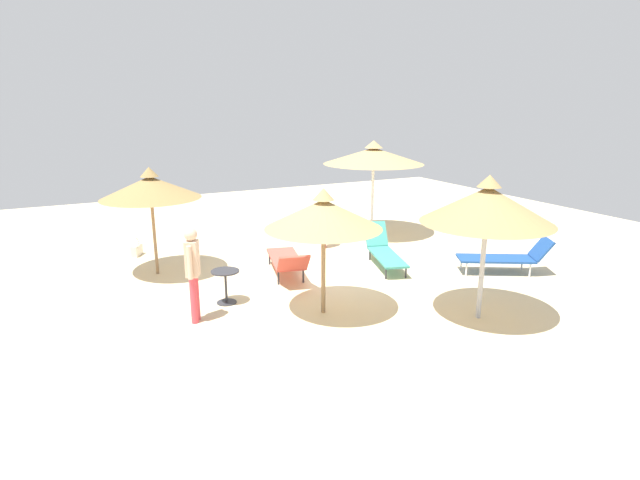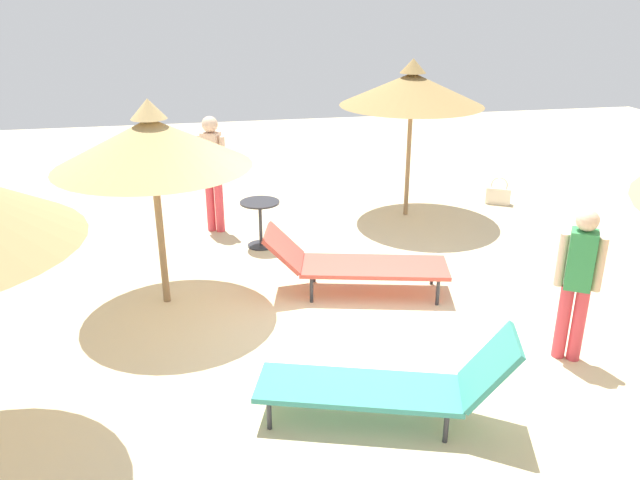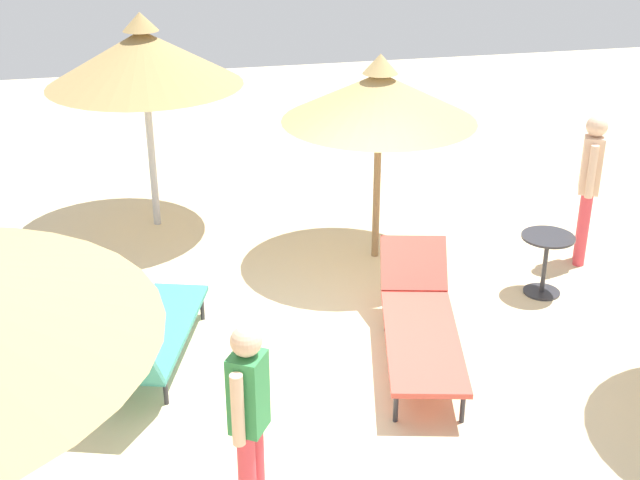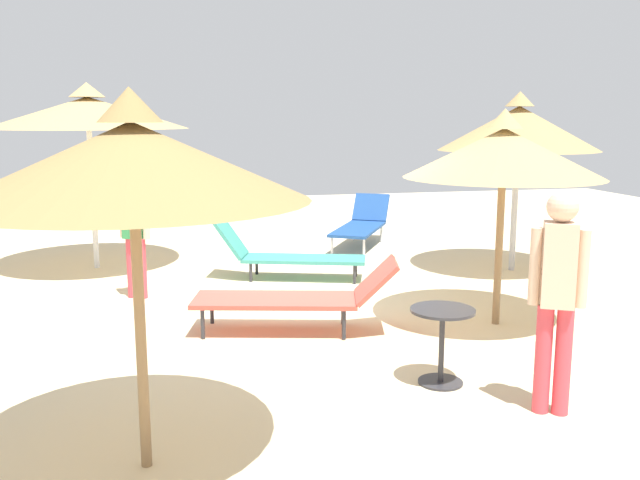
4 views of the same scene
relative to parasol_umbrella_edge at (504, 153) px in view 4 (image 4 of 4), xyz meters
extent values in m
cube|color=beige|center=(-1.04, -2.12, -2.00)|extent=(24.00, 24.00, 0.10)
cylinder|color=olive|center=(0.00, 0.00, -0.94)|extent=(0.08, 0.08, 2.01)
cone|color=tan|center=(0.00, 0.00, 0.00)|extent=(2.20, 2.20, 0.55)
cone|color=tan|center=(0.00, 0.00, 0.37)|extent=(0.40, 0.40, 0.22)
cylinder|color=white|center=(-4.09, -4.74, -0.74)|extent=(0.08, 0.08, 2.41)
cone|color=tan|center=(-4.09, -4.74, 0.45)|extent=(2.99, 2.99, 0.48)
cone|color=tan|center=(-4.09, -4.74, 0.79)|extent=(0.54, 0.54, 0.22)
cylinder|color=#B2B2B7|center=(-2.50, 1.54, -0.87)|extent=(0.09, 0.09, 2.16)
cone|color=tan|center=(-2.50, 1.54, 0.22)|extent=(2.38, 2.38, 0.66)
cone|color=tan|center=(-2.50, 1.54, 0.65)|extent=(0.43, 0.43, 0.22)
cylinder|color=olive|center=(2.46, -3.83, -0.91)|extent=(0.07, 0.07, 2.08)
cone|color=#997A47|center=(2.46, -3.83, 0.12)|extent=(2.27, 2.27, 0.50)
cone|color=#997A47|center=(2.46, -3.83, 0.47)|extent=(0.41, 0.41, 0.22)
cube|color=#1E478C|center=(-4.74, -0.30, -1.60)|extent=(1.84, 1.44, 0.05)
cylinder|color=silver|center=(-3.96, -0.41, -1.78)|extent=(0.04, 0.04, 0.32)
cylinder|color=silver|center=(-4.24, -0.90, -1.78)|extent=(0.04, 0.04, 0.32)
cylinder|color=silver|center=(-5.23, 0.31, -1.78)|extent=(0.04, 0.04, 0.32)
cylinder|color=silver|center=(-5.51, -0.18, -1.78)|extent=(0.04, 0.04, 0.32)
cube|color=#1E478C|center=(-5.64, 0.21, -1.34)|extent=(0.66, 0.77, 0.50)
cube|color=teal|center=(-2.62, -1.71, -1.65)|extent=(1.08, 1.86, 0.05)
cylinder|color=#2D2D33|center=(-2.62, -0.93, -1.81)|extent=(0.04, 0.04, 0.27)
cylinder|color=#2D2D33|center=(-2.16, -1.08, -1.81)|extent=(0.04, 0.04, 0.27)
cylinder|color=#2D2D33|center=(-3.07, -2.35, -1.81)|extent=(0.04, 0.04, 0.27)
cylinder|color=#2D2D33|center=(-2.62, -2.49, -1.81)|extent=(0.04, 0.04, 0.27)
cube|color=teal|center=(-2.95, -2.74, -1.34)|extent=(0.67, 0.59, 0.59)
cube|color=#CC4C3F|center=(-0.27, -2.51, -1.59)|extent=(1.08, 1.90, 0.05)
cylinder|color=#2D2D33|center=(-0.18, -3.31, -1.78)|extent=(0.04, 0.04, 0.33)
cylinder|color=#2D2D33|center=(-0.73, -3.17, -1.78)|extent=(0.04, 0.04, 0.33)
cylinder|color=#2D2D33|center=(0.18, -1.85, -1.78)|extent=(0.04, 0.04, 0.33)
cylinder|color=#2D2D33|center=(-0.37, -1.71, -1.78)|extent=(0.04, 0.04, 0.33)
cube|color=#CC4C3F|center=(-0.01, -1.44, -1.36)|extent=(0.76, 0.60, 0.45)
cylinder|color=#D83F4C|center=(2.33, -0.63, -1.50)|extent=(0.13, 0.13, 0.88)
cylinder|color=#D83F4C|center=(2.27, -0.76, -1.50)|extent=(0.13, 0.13, 0.88)
cube|color=beige|center=(2.30, -0.69, -0.73)|extent=(0.31, 0.32, 0.66)
sphere|color=beige|center=(2.30, -0.69, -0.28)|extent=(0.24, 0.24, 0.24)
cylinder|color=beige|center=(2.38, -0.54, -0.75)|extent=(0.09, 0.09, 0.61)
cylinder|color=beige|center=(2.22, -0.85, -0.75)|extent=(0.09, 0.09, 0.61)
cylinder|color=#D83F4C|center=(-2.12, -4.11, -1.55)|extent=(0.13, 0.13, 0.79)
cylinder|color=#D83F4C|center=(-2.04, -3.98, -1.55)|extent=(0.13, 0.13, 0.79)
cube|color=#338C4C|center=(-2.08, -4.05, -0.85)|extent=(0.32, 0.33, 0.60)
sphere|color=beige|center=(-2.08, -4.05, -0.45)|extent=(0.22, 0.22, 0.22)
cylinder|color=beige|center=(-2.17, -4.19, -0.88)|extent=(0.09, 0.09, 0.55)
cylinder|color=beige|center=(-1.99, -3.90, -0.88)|extent=(0.09, 0.09, 0.55)
cylinder|color=#2D2D33|center=(1.53, -1.31, -1.27)|extent=(0.57, 0.57, 0.02)
cylinder|color=#2D2D33|center=(1.53, -1.31, -1.62)|extent=(0.05, 0.05, 0.66)
cylinder|color=#2D2D33|center=(1.53, -1.31, -1.94)|extent=(0.40, 0.40, 0.02)
camera|label=1|loc=(4.22, 8.24, 2.00)|focal=28.89mm
camera|label=2|loc=(-7.08, -0.49, 1.58)|focal=35.52mm
camera|label=3|loc=(-2.66, -8.86, 2.51)|focal=47.88mm
camera|label=4|loc=(6.93, -3.63, 0.40)|focal=38.45mm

